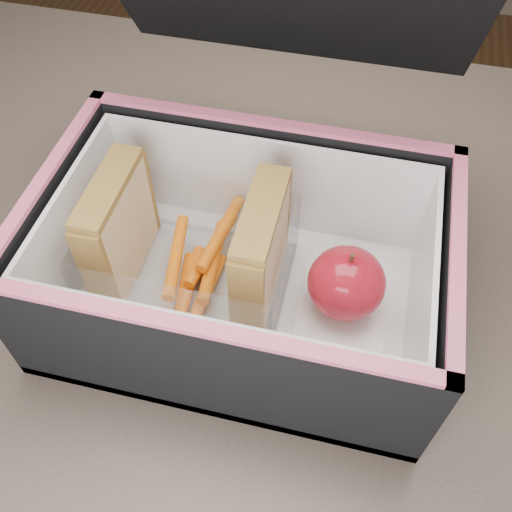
% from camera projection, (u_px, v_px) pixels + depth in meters
% --- Properties ---
extents(ground, '(4.00, 4.00, 0.00)m').
position_uv_depth(ground, '(256.00, 486.00, 1.16)').
color(ground, brown).
rests_on(ground, ground).
extents(kitchen_table, '(1.20, 0.80, 0.75)m').
position_uv_depth(kitchen_table, '(256.00, 311.00, 0.64)').
color(kitchen_table, brown).
rests_on(kitchen_table, ground).
extents(lunch_bag, '(0.33, 0.34, 0.31)m').
position_uv_depth(lunch_bag, '(243.00, 252.00, 0.48)').
color(lunch_bag, black).
rests_on(lunch_bag, kitchen_table).
extents(plastic_tub, '(0.17, 0.12, 0.07)m').
position_uv_depth(plastic_tub, '(191.00, 255.00, 0.51)').
color(plastic_tub, white).
rests_on(plastic_tub, lunch_bag).
extents(sandwich_left, '(0.03, 0.10, 0.11)m').
position_uv_depth(sandwich_left, '(118.00, 228.00, 0.50)').
color(sandwich_left, '#D8BD86').
rests_on(sandwich_left, plastic_tub).
extents(sandwich_right, '(0.03, 0.10, 0.11)m').
position_uv_depth(sandwich_right, '(261.00, 253.00, 0.48)').
color(sandwich_right, '#D8BD86').
rests_on(sandwich_right, plastic_tub).
extents(carrot_sticks, '(0.06, 0.15, 0.03)m').
position_uv_depth(carrot_sticks, '(200.00, 268.00, 0.52)').
color(carrot_sticks, '#E26A02').
rests_on(carrot_sticks, plastic_tub).
extents(paper_napkin, '(0.08, 0.08, 0.01)m').
position_uv_depth(paper_napkin, '(342.00, 308.00, 0.51)').
color(paper_napkin, white).
rests_on(paper_napkin, lunch_bag).
extents(red_apple, '(0.08, 0.08, 0.07)m').
position_uv_depth(red_apple, '(346.00, 283.00, 0.48)').
color(red_apple, maroon).
rests_on(red_apple, paper_napkin).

